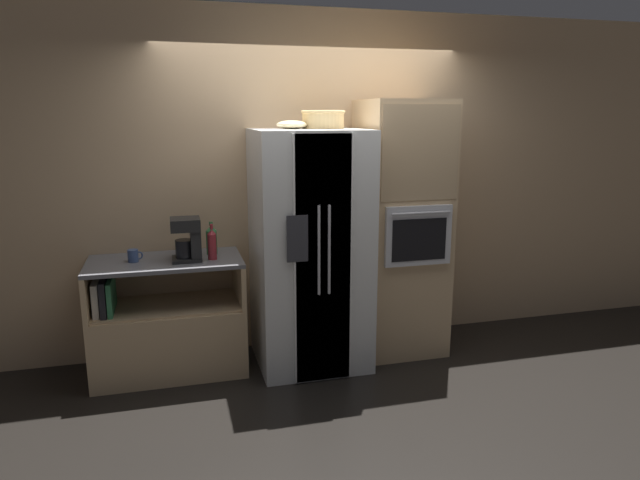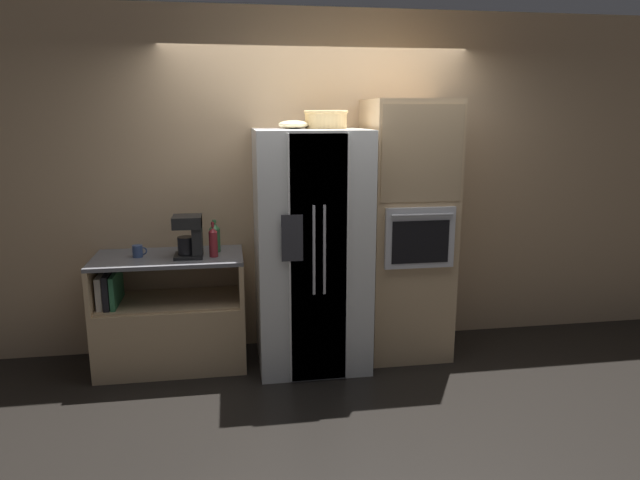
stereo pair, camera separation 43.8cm
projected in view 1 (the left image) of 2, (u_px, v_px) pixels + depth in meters
The scene contains 11 objects.
ground_plane at pixel (325, 360), 4.67m from camera, with size 20.00×20.00×0.00m, color black.
wall_back at pixel (311, 183), 4.81m from camera, with size 12.00×0.06×2.80m.
counter_left at pixel (167, 331), 4.41m from camera, with size 1.14×0.61×0.90m.
refrigerator at pixel (310, 250), 4.47m from camera, with size 0.85×0.84×1.86m.
wall_oven at pixel (401, 228), 4.72m from camera, with size 0.66×0.72×2.08m.
wicker_basket at pixel (323, 119), 4.39m from camera, with size 0.34×0.34×0.14m.
fruit_bowl at pixel (292, 125), 4.30m from camera, with size 0.23×0.23×0.06m.
bottle_tall at pixel (212, 240), 4.44m from camera, with size 0.08×0.08×0.26m.
bottle_short at pixel (212, 244), 4.28m from camera, with size 0.07×0.07×0.27m.
mug at pixel (133, 256), 4.23m from camera, with size 0.11×0.08×0.09m.
coffee_maker at pixel (189, 238), 4.24m from camera, with size 0.22×0.22×0.32m.
Camera 1 is at (-1.16, -4.19, 1.98)m, focal length 32.00 mm.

